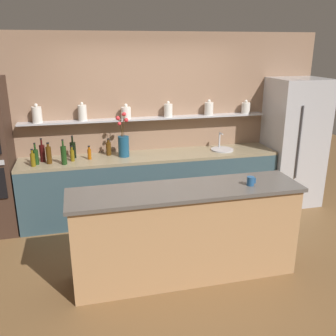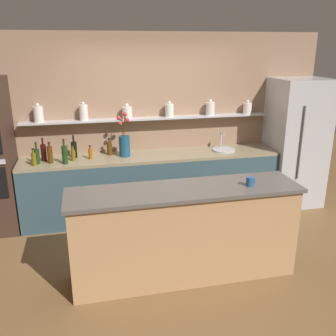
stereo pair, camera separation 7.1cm
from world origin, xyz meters
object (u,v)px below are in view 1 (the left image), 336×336
at_px(sink_fixture, 222,149).
at_px(bottle_oil_5, 72,155).
at_px(bottle_wine_0, 73,150).
at_px(bottle_spirit_6, 109,148).
at_px(refrigerator, 294,143).
at_px(flower_vase, 124,143).
at_px(bottle_wine_1, 36,157).
at_px(coffee_mug, 251,181).
at_px(bottle_wine_3, 42,153).
at_px(bottle_spirit_8, 49,155).
at_px(bottle_wine_7, 64,155).
at_px(bottle_sauce_4, 89,154).
at_px(bottle_oil_2, 33,159).

xyz_separation_m(sink_fixture, bottle_oil_5, (-2.18, -0.04, 0.06)).
distance_m(bottle_wine_0, bottle_spirit_6, 0.49).
height_order(refrigerator, bottle_wine_0, refrigerator).
distance_m(flower_vase, bottle_wine_0, 0.70).
height_order(bottle_wine_1, bottle_oil_5, bottle_wine_1).
bearing_deg(sink_fixture, flower_vase, 179.23).
distance_m(sink_fixture, coffee_mug, 1.74).
bearing_deg(bottle_wine_1, bottle_wine_3, 57.45).
bearing_deg(bottle_wine_1, coffee_mug, -35.43).
bearing_deg(sink_fixture, bottle_spirit_8, -178.13).
distance_m(bottle_wine_3, bottle_oil_5, 0.40).
bearing_deg(flower_vase, bottle_wine_3, 179.03).
bearing_deg(coffee_mug, sink_fixture, 78.05).
relative_size(bottle_wine_1, bottle_wine_7, 0.87).
xyz_separation_m(bottle_wine_1, bottle_oil_5, (0.46, 0.04, -0.02)).
bearing_deg(bottle_wine_7, flower_vase, 12.54).
distance_m(bottle_oil_5, bottle_spirit_6, 0.54).
relative_size(bottle_wine_0, bottle_spirit_8, 1.11).
relative_size(bottle_wine_3, bottle_sauce_4, 1.67).
distance_m(bottle_spirit_6, bottle_spirit_8, 0.83).
relative_size(sink_fixture, bottle_spirit_8, 1.16).
bearing_deg(refrigerator, bottle_wine_0, 177.25).
distance_m(bottle_wine_1, bottle_oil_5, 0.46).
xyz_separation_m(bottle_oil_2, coffee_mug, (2.31, -1.54, 0.05)).
bearing_deg(bottle_wine_3, bottle_spirit_6, 6.37).
xyz_separation_m(bottle_wine_3, bottle_spirit_8, (0.09, -0.12, 0.00)).
relative_size(refrigerator, bottle_oil_2, 8.39).
distance_m(refrigerator, bottle_wine_0, 3.33).
relative_size(bottle_oil_5, bottle_spirit_6, 0.88).
bearing_deg(bottle_wine_3, sink_fixture, -0.86).
bearing_deg(bottle_oil_2, bottle_wine_0, 27.74).
xyz_separation_m(refrigerator, bottle_spirit_6, (-2.84, 0.19, 0.04)).
bearing_deg(bottle_oil_5, bottle_wine_3, 168.57).
bearing_deg(coffee_mug, refrigerator, 47.30).
height_order(flower_vase, bottle_spirit_6, flower_vase).
height_order(sink_fixture, bottle_oil_2, sink_fixture).
height_order(bottle_wine_0, bottle_oil_5, bottle_wine_0).
distance_m(bottle_oil_5, bottle_wine_7, 0.17).
bearing_deg(bottle_wine_0, bottle_oil_2, -152.26).
distance_m(bottle_wine_0, bottle_wine_3, 0.41).
relative_size(refrigerator, bottle_wine_3, 6.09).
bearing_deg(bottle_spirit_8, coffee_mug, -37.45).
height_order(bottle_oil_5, bottle_wine_7, bottle_wine_7).
distance_m(bottle_wine_0, coffee_mug, 2.56).
height_order(bottle_sauce_4, bottle_spirit_8, bottle_spirit_8).
xyz_separation_m(bottle_sauce_4, bottle_oil_5, (-0.23, -0.03, 0.00)).
height_order(bottle_oil_2, bottle_wine_7, bottle_wine_7).
relative_size(bottle_wine_3, bottle_spirit_8, 1.12).
height_order(bottle_wine_1, bottle_spirit_6, bottle_wine_1).
distance_m(bottle_oil_5, bottle_spirit_8, 0.30).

